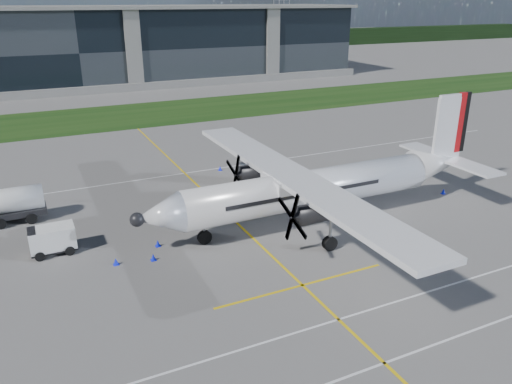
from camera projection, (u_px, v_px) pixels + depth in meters
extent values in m
plane|color=slate|center=(115.00, 129.00, 68.98)|extent=(400.00, 400.00, 0.00)
cube|color=#14340E|center=(105.00, 118.00, 75.71)|extent=(400.00, 18.00, 0.04)
cube|color=black|center=(73.00, 49.00, 99.92)|extent=(120.00, 20.00, 15.00)
cube|color=black|center=(51.00, 47.00, 152.02)|extent=(400.00, 6.00, 6.00)
cube|color=yellow|center=(212.00, 199.00, 44.95)|extent=(0.20, 70.00, 0.01)
cube|color=white|center=(334.00, 382.00, 23.55)|extent=(90.00, 0.15, 0.01)
imported|color=#F25907|center=(47.00, 242.00, 35.00)|extent=(0.86, 0.92, 1.85)
cone|color=#0E1BF4|center=(153.00, 257.00, 34.41)|extent=(0.36, 0.36, 0.50)
cone|color=#0E1BF4|center=(116.00, 261.00, 33.84)|extent=(0.36, 0.36, 0.50)
cone|color=#0E1BF4|center=(220.00, 168.00, 52.48)|extent=(0.36, 0.36, 0.50)
cone|color=#0E1BF4|center=(158.00, 243.00, 36.36)|extent=(0.36, 0.36, 0.50)
cone|color=#0E1BF4|center=(443.00, 191.00, 46.18)|extent=(0.36, 0.36, 0.50)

